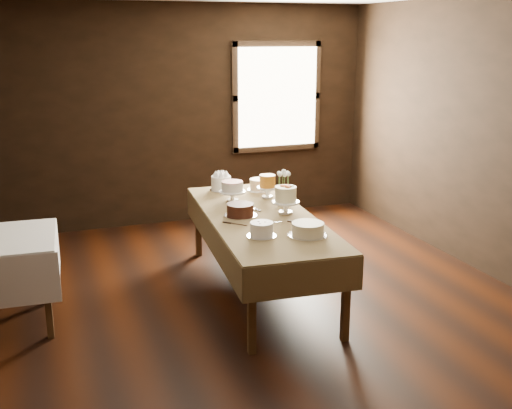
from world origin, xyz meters
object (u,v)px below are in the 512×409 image
object	(u,v)px
cake_cream	(308,230)
cake_server_a	(274,222)
cake_caramel	(267,188)
cake_flowers	(286,201)
cake_server_c	(251,207)
cake_speckled	(259,185)
cake_lattice	(232,192)
cake_meringue	(221,184)
display_table	(260,221)
cake_server_e	(239,225)
cake_server_b	(303,224)
cake_swirl	(262,230)
flower_vase	(283,198)
cake_chocolate	(240,210)

from	to	relation	value
cake_cream	cake_server_a	distance (m)	0.47
cake_caramel	cake_flowers	world-z (taller)	cake_flowers
cake_flowers	cake_server_c	bearing A→B (deg)	131.17
cake_speckled	cake_lattice	size ratio (longest dim) A/B	0.94
cake_meringue	cake_server_c	xyz separation A→B (m)	(0.08, -0.75, -0.07)
display_table	cake_server_a	size ratio (longest dim) A/B	10.57
cake_caramel	cake_server_e	xyz separation A→B (m)	(-0.58, -0.80, -0.11)
display_table	cake_server_c	xyz separation A→B (m)	(0.01, 0.28, 0.06)
cake_speckled	cake_flowers	xyz separation A→B (m)	(-0.07, -0.91, 0.06)
cake_server_b	cake_swirl	bearing A→B (deg)	-101.95
cake_swirl	cake_caramel	bearing A→B (deg)	66.84
cake_lattice	cake_server_e	bearing A→B (deg)	-103.56
cake_cream	cake_server_e	bearing A→B (deg)	132.01
cake_swirl	flower_vase	world-z (taller)	flower_vase
cake_server_e	cake_meringue	bearing A→B (deg)	125.10
display_table	cake_meringue	world-z (taller)	cake_meringue
flower_vase	cake_lattice	bearing A→B (deg)	145.77
cake_caramel	cake_server_c	world-z (taller)	cake_caramel
display_table	cake_server_b	xyz separation A→B (m)	(0.26, -0.41, 0.06)
cake_server_b	cake_server_c	xyz separation A→B (m)	(-0.25, 0.69, 0.00)
cake_cream	flower_vase	distance (m)	1.01
cake_caramel	cake_server_a	xyz separation A→B (m)	(-0.26, -0.85, -0.11)
cake_meringue	cake_caramel	distance (m)	0.58
cake_server_c	cake_server_e	distance (m)	0.57
cake_meringue	cake_caramel	world-z (taller)	cake_caramel
cake_lattice	cake_chocolate	distance (m)	0.55
cake_server_a	cake_server_e	distance (m)	0.32
display_table	cake_lattice	world-z (taller)	cake_lattice
cake_lattice	cake_chocolate	bearing A→B (deg)	-100.12
cake_swirl	cake_chocolate	bearing A→B (deg)	87.79
cake_lattice	cake_server_e	xyz separation A→B (m)	(-0.19, -0.80, -0.09)
cake_swirl	cake_server_b	world-z (taller)	cake_swirl
cake_chocolate	flower_vase	size ratio (longest dim) A/B	2.36
cake_lattice	cake_chocolate	world-z (taller)	cake_lattice
display_table	cake_server_a	bearing A→B (deg)	-80.94
cake_swirl	cake_server_e	world-z (taller)	cake_swirl
display_table	cake_swirl	world-z (taller)	cake_swirl
cake_meringue	cake_server_c	bearing A→B (deg)	-84.18
cake_caramel	cake_flowers	size ratio (longest dim) A/B	0.94
cake_lattice	cake_server_c	bearing A→B (deg)	-72.81
cake_swirl	cake_server_b	distance (m)	0.51
display_table	cake_server_b	bearing A→B (deg)	-57.31
cake_server_a	cake_server_c	bearing A→B (deg)	90.87
cake_speckled	cake_meringue	bearing A→B (deg)	162.33
cake_server_c	cake_server_e	bearing A→B (deg)	137.02
cake_server_a	cake_server_c	size ratio (longest dim) A/B	1.00
cake_server_c	cake_server_e	size ratio (longest dim) A/B	1.00
cake_flowers	cake_lattice	bearing A→B (deg)	120.25
cake_speckled	flower_vase	distance (m)	0.62
cake_swirl	cake_server_a	xyz separation A→B (m)	(0.25, 0.33, -0.06)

